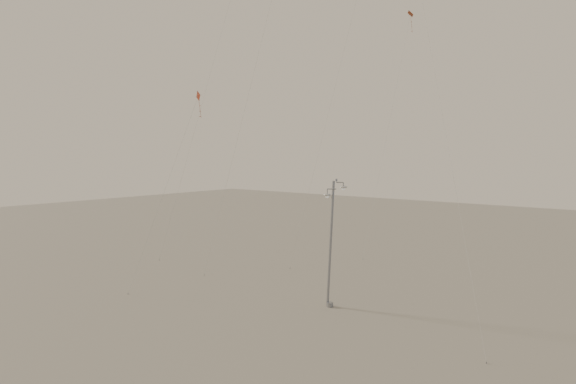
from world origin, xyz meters
The scene contains 7 objects.
ground centered at (0.00, 0.00, 0.00)m, with size 160.00×160.00×0.00m, color gray.
street_lamp centered at (6.26, 3.90, 4.71)m, with size 1.54×0.89×8.83m.
kite_0 centered at (-10.03, 10.36, 24.64)m, with size 6.36×6.71×30.80m.
kite_1 centered at (-3.77, 7.91, 19.37)m, with size 4.39×5.53×26.26m.
kite_3 centered at (-5.17, 0.83, 11.94)m, with size 2.99×5.17×15.35m.
kite_4 centered at (9.92, 11.12, 18.67)m, with size 9.75×13.33×25.73m.
kite_5 centered at (1.61, 24.88, 20.39)m, with size 1.01×9.26×26.41m.
Camera 1 is at (22.49, -21.57, 10.33)m, focal length 28.00 mm.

